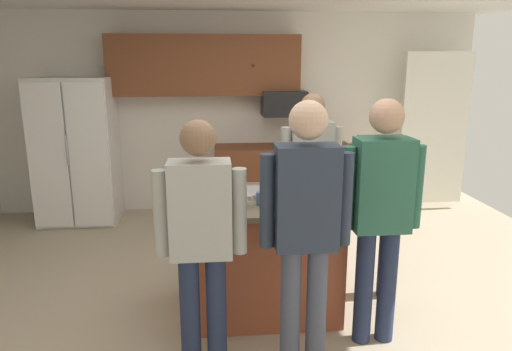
{
  "coord_description": "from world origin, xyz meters",
  "views": [
    {
      "loc": [
        -0.33,
        -3.49,
        1.99
      ],
      "look_at": [
        0.03,
        0.3,
        1.05
      ],
      "focal_mm": 32.79,
      "sensor_mm": 36.0,
      "label": 1
    }
  ],
  "objects_px": {
    "glass_stout_tall": "(205,203)",
    "person_elder_center": "(311,171)",
    "person_guest_right": "(306,221)",
    "glass_dark_ale": "(275,198)",
    "mug_ceramic_white": "(262,198)",
    "glass_pilsner": "(209,196)",
    "microwave_over_range": "(284,103)",
    "kitchen_island": "(260,253)",
    "refrigerator": "(77,151)",
    "glass_short_whisky": "(217,187)",
    "tumbler_amber": "(233,201)",
    "serving_tray": "(271,192)",
    "person_guest_left": "(381,207)",
    "mug_blue_stoneware": "(242,200)",
    "person_guest_by_door": "(201,233)",
    "person_host_foreground": "(381,191)"
  },
  "relations": [
    {
      "from": "microwave_over_range",
      "to": "person_guest_by_door",
      "type": "distance_m",
      "value": 3.44
    },
    {
      "from": "glass_dark_ale",
      "to": "glass_short_whisky",
      "type": "relative_size",
      "value": 0.86
    },
    {
      "from": "person_guest_left",
      "to": "mug_blue_stoneware",
      "type": "relative_size",
      "value": 13.02
    },
    {
      "from": "glass_stout_tall",
      "to": "person_elder_center",
      "type": "bearing_deg",
      "value": 45.5
    },
    {
      "from": "glass_pilsner",
      "to": "microwave_over_range",
      "type": "bearing_deg",
      "value": 70.16
    },
    {
      "from": "refrigerator",
      "to": "mug_blue_stoneware",
      "type": "bearing_deg",
      "value": -54.27
    },
    {
      "from": "person_guest_by_door",
      "to": "glass_pilsner",
      "type": "height_order",
      "value": "person_guest_by_door"
    },
    {
      "from": "glass_dark_ale",
      "to": "tumbler_amber",
      "type": "relative_size",
      "value": 0.94
    },
    {
      "from": "person_elder_center",
      "to": "mug_blue_stoneware",
      "type": "bearing_deg",
      "value": 0.93
    },
    {
      "from": "person_guest_right",
      "to": "glass_short_whisky",
      "type": "relative_size",
      "value": 10.83
    },
    {
      "from": "mug_ceramic_white",
      "to": "glass_pilsner",
      "type": "distance_m",
      "value": 0.39
    },
    {
      "from": "glass_dark_ale",
      "to": "mug_blue_stoneware",
      "type": "height_order",
      "value": "glass_dark_ale"
    },
    {
      "from": "tumbler_amber",
      "to": "serving_tray",
      "type": "height_order",
      "value": "tumbler_amber"
    },
    {
      "from": "tumbler_amber",
      "to": "serving_tray",
      "type": "distance_m",
      "value": 0.51
    },
    {
      "from": "glass_pilsner",
      "to": "serving_tray",
      "type": "height_order",
      "value": "glass_pilsner"
    },
    {
      "from": "kitchen_island",
      "to": "person_guest_by_door",
      "type": "height_order",
      "value": "person_guest_by_door"
    },
    {
      "from": "mug_blue_stoneware",
      "to": "mug_ceramic_white",
      "type": "bearing_deg",
      "value": 17.99
    },
    {
      "from": "refrigerator",
      "to": "person_guest_right",
      "type": "relative_size",
      "value": 1.01
    },
    {
      "from": "mug_ceramic_white",
      "to": "serving_tray",
      "type": "xyz_separation_m",
      "value": [
        0.1,
        0.25,
        -0.03
      ]
    },
    {
      "from": "microwave_over_range",
      "to": "person_host_foreground",
      "type": "xyz_separation_m",
      "value": [
        0.45,
        -2.4,
        -0.51
      ]
    },
    {
      "from": "person_guest_by_door",
      "to": "microwave_over_range",
      "type": "bearing_deg",
      "value": 13.27
    },
    {
      "from": "person_guest_right",
      "to": "serving_tray",
      "type": "xyz_separation_m",
      "value": [
        -0.1,
        0.89,
        -0.06
      ]
    },
    {
      "from": "kitchen_island",
      "to": "mug_ceramic_white",
      "type": "height_order",
      "value": "mug_ceramic_white"
    },
    {
      "from": "person_guest_right",
      "to": "person_guest_left",
      "type": "distance_m",
      "value": 0.64
    },
    {
      "from": "person_guest_by_door",
      "to": "person_host_foreground",
      "type": "bearing_deg",
      "value": -29.3
    },
    {
      "from": "refrigerator",
      "to": "glass_stout_tall",
      "type": "height_order",
      "value": "refrigerator"
    },
    {
      "from": "kitchen_island",
      "to": "glass_pilsner",
      "type": "height_order",
      "value": "glass_pilsner"
    },
    {
      "from": "serving_tray",
      "to": "person_elder_center",
      "type": "bearing_deg",
      "value": 53.97
    },
    {
      "from": "tumbler_amber",
      "to": "mug_ceramic_white",
      "type": "relative_size",
      "value": 1.18
    },
    {
      "from": "person_elder_center",
      "to": "glass_pilsner",
      "type": "height_order",
      "value": "person_elder_center"
    },
    {
      "from": "mug_ceramic_white",
      "to": "glass_stout_tall",
      "type": "distance_m",
      "value": 0.44
    },
    {
      "from": "glass_pilsner",
      "to": "person_elder_center",
      "type": "bearing_deg",
      "value": 42.14
    },
    {
      "from": "glass_pilsner",
      "to": "mug_blue_stoneware",
      "type": "bearing_deg",
      "value": -16.46
    },
    {
      "from": "kitchen_island",
      "to": "tumbler_amber",
      "type": "height_order",
      "value": "tumbler_amber"
    },
    {
      "from": "glass_dark_ale",
      "to": "mug_blue_stoneware",
      "type": "bearing_deg",
      "value": 173.76
    },
    {
      "from": "kitchen_island",
      "to": "person_guest_left",
      "type": "height_order",
      "value": "person_guest_left"
    },
    {
      "from": "glass_short_whisky",
      "to": "mug_ceramic_white",
      "type": "bearing_deg",
      "value": -35.22
    },
    {
      "from": "glass_dark_ale",
      "to": "person_guest_right",
      "type": "bearing_deg",
      "value": -78.82
    },
    {
      "from": "tumbler_amber",
      "to": "mug_blue_stoneware",
      "type": "distance_m",
      "value": 0.12
    },
    {
      "from": "person_guest_right",
      "to": "mug_blue_stoneware",
      "type": "bearing_deg",
      "value": 17.43
    },
    {
      "from": "refrigerator",
      "to": "person_guest_left",
      "type": "height_order",
      "value": "refrigerator"
    },
    {
      "from": "person_guest_right",
      "to": "glass_dark_ale",
      "type": "height_order",
      "value": "person_guest_right"
    },
    {
      "from": "glass_short_whisky",
      "to": "glass_stout_tall",
      "type": "distance_m",
      "value": 0.37
    },
    {
      "from": "microwave_over_range",
      "to": "glass_pilsner",
      "type": "height_order",
      "value": "microwave_over_range"
    },
    {
      "from": "glass_short_whisky",
      "to": "serving_tray",
      "type": "xyz_separation_m",
      "value": [
        0.43,
        0.01,
        -0.06
      ]
    },
    {
      "from": "person_host_foreground",
      "to": "person_guest_left",
      "type": "relative_size",
      "value": 0.94
    },
    {
      "from": "tumbler_amber",
      "to": "glass_short_whisky",
      "type": "relative_size",
      "value": 0.92
    },
    {
      "from": "person_guest_by_door",
      "to": "person_host_foreground",
      "type": "height_order",
      "value": "person_guest_by_door"
    },
    {
      "from": "glass_pilsner",
      "to": "glass_stout_tall",
      "type": "relative_size",
      "value": 1.19
    },
    {
      "from": "person_guest_by_door",
      "to": "tumbler_amber",
      "type": "xyz_separation_m",
      "value": [
        0.22,
        0.43,
        0.07
      ]
    }
  ]
}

